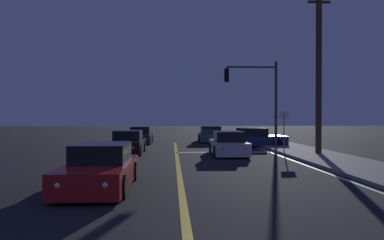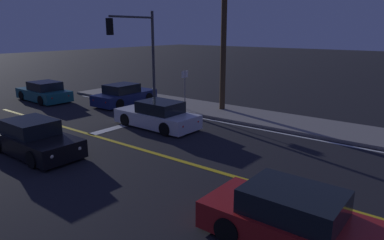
# 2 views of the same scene
# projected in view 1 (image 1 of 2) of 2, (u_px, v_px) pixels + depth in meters

# --- Properties ---
(sidewalk_right) EXTENTS (3.20, 36.83, 0.15)m
(sidewalk_right) POSITION_uv_depth(u_px,v_px,m) (378.00, 172.00, 14.10)
(sidewalk_right) COLOR gray
(sidewalk_right) RESTS_ON ground
(lane_line_center) EXTENTS (0.20, 34.78, 0.01)m
(lane_line_center) POSITION_uv_depth(u_px,v_px,m) (179.00, 176.00, 13.68)
(lane_line_center) COLOR gold
(lane_line_center) RESTS_ON ground
(lane_line_edge_right) EXTENTS (0.16, 34.78, 0.01)m
(lane_line_edge_right) POSITION_uv_depth(u_px,v_px,m) (330.00, 174.00, 14.00)
(lane_line_edge_right) COLOR white
(lane_line_edge_right) RESTS_ON ground
(stop_bar) EXTENTS (5.91, 0.50, 0.01)m
(stop_bar) POSITION_uv_depth(u_px,v_px,m) (225.00, 152.00, 22.56)
(stop_bar) COLOR white
(stop_bar) RESTS_ON ground
(car_distant_tail_navy) EXTENTS (4.34, 2.06, 1.34)m
(car_distant_tail_navy) POSITION_uv_depth(u_px,v_px,m) (255.00, 139.00, 26.71)
(car_distant_tail_navy) COLOR navy
(car_distant_tail_navy) RESTS_ON ground
(car_lead_oncoming_charcoal) EXTENTS (1.91, 4.22, 1.34)m
(car_lead_oncoming_charcoal) POSITION_uv_depth(u_px,v_px,m) (140.00, 136.00, 30.04)
(car_lead_oncoming_charcoal) COLOR #2D2D33
(car_lead_oncoming_charcoal) RESTS_ON ground
(car_mid_block_black) EXTENTS (1.91, 4.35, 1.34)m
(car_mid_block_black) POSITION_uv_depth(u_px,v_px,m) (128.00, 143.00, 21.90)
(car_mid_block_black) COLOR black
(car_mid_block_black) RESTS_ON ground
(car_side_waiting_red) EXTENTS (1.95, 4.70, 1.34)m
(car_side_waiting_red) POSITION_uv_depth(u_px,v_px,m) (101.00, 169.00, 11.34)
(car_side_waiting_red) COLOR maroon
(car_side_waiting_red) RESTS_ON ground
(car_parked_curb_white) EXTENTS (1.96, 4.50, 1.34)m
(car_parked_curb_white) POSITION_uv_depth(u_px,v_px,m) (228.00, 145.00, 21.00)
(car_parked_curb_white) COLOR silver
(car_parked_curb_white) RESTS_ON ground
(car_far_approaching_teal) EXTENTS (2.11, 4.43, 1.34)m
(car_far_approaching_teal) POSITION_uv_depth(u_px,v_px,m) (210.00, 135.00, 31.72)
(car_far_approaching_teal) COLOR #195960
(car_far_approaching_teal) RESTS_ON ground
(traffic_signal_near_right) EXTENTS (3.57, 0.28, 5.87)m
(traffic_signal_near_right) POSITION_uv_depth(u_px,v_px,m) (258.00, 91.00, 24.96)
(traffic_signal_near_right) COLOR #38383D
(traffic_signal_near_right) RESTS_ON ground
(utility_pole_right) EXTENTS (1.48, 0.33, 9.86)m
(utility_pole_right) POSITION_uv_depth(u_px,v_px,m) (319.00, 64.00, 20.55)
(utility_pole_right) COLOR #42301E
(utility_pole_right) RESTS_ON ground
(street_sign_corner) EXTENTS (0.56, 0.06, 2.48)m
(street_sign_corner) POSITION_uv_depth(u_px,v_px,m) (284.00, 125.00, 22.24)
(street_sign_corner) COLOR slate
(street_sign_corner) RESTS_ON ground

